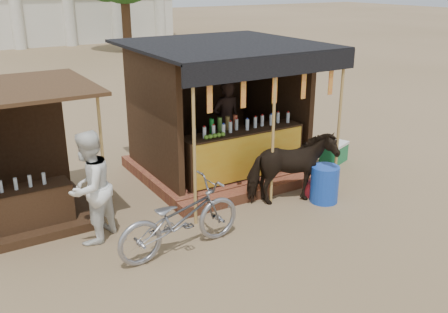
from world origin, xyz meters
TOP-DOWN VIEW (x-y plane):
  - ground at (0.00, 0.00)m, footprint 120.00×120.00m
  - main_stall at (1.01, 3.36)m, footprint 3.60×3.61m
  - secondary_stall at (-3.17, 3.24)m, footprint 2.40×2.40m
  - cow at (1.32, 1.38)m, footprint 1.74×1.09m
  - motorbike at (-1.22, 0.88)m, footprint 2.14×0.89m
  - bystander at (-2.27, 1.91)m, footprint 1.13×1.10m
  - blue_barrel at (1.90, 1.10)m, footprint 0.67×0.67m
  - red_crate at (1.93, 1.33)m, footprint 0.45×0.47m
  - cooler at (3.55, 2.60)m, footprint 0.76×0.64m

SIDE VIEW (x-z plane):
  - ground at x=0.00m, z-range 0.00..0.00m
  - red_crate at x=1.93m, z-range 0.00..0.29m
  - cooler at x=3.55m, z-range 0.00..0.46m
  - blue_barrel at x=1.90m, z-range 0.00..0.70m
  - motorbike at x=-1.22m, z-range 0.00..1.10m
  - cow at x=1.32m, z-range 0.00..1.36m
  - secondary_stall at x=-3.17m, z-range -0.34..2.04m
  - bystander at x=-2.27m, z-range 0.00..1.83m
  - main_stall at x=1.01m, z-range -0.36..2.42m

